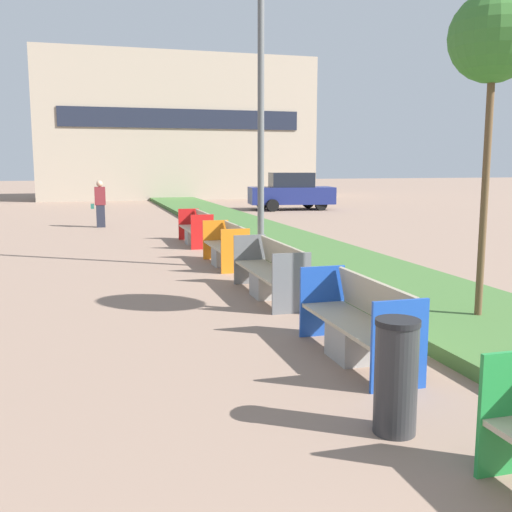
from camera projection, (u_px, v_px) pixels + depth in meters
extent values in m
cube|color=#426B33|center=(351.00, 270.00, 12.49)|extent=(2.80, 120.00, 0.18)
cube|color=tan|center=(177.00, 129.00, 40.29)|extent=(18.04, 5.36, 9.29)
cube|color=#1E2333|center=(183.00, 119.00, 37.62)|extent=(15.15, 0.08, 1.20)
cube|color=#9E9B96|center=(355.00, 342.00, 7.01)|extent=(0.52, 0.60, 0.42)
cube|color=#BCAD8E|center=(355.00, 323.00, 6.98)|extent=(0.58, 2.02, 0.05)
cube|color=#BCAD8E|center=(377.00, 300.00, 7.01)|extent=(0.14, 1.94, 0.48)
cube|color=blue|center=(399.00, 346.00, 5.99)|extent=(0.62, 0.04, 0.94)
cube|color=blue|center=(322.00, 301.00, 7.95)|extent=(0.62, 0.04, 0.94)
cube|color=#9E9B96|center=(268.00, 285.00, 10.33)|extent=(0.52, 0.60, 0.42)
cube|color=#BCAD8E|center=(268.00, 272.00, 10.29)|extent=(0.58, 2.40, 0.05)
cube|color=#BCAD8E|center=(283.00, 256.00, 10.33)|extent=(0.14, 2.30, 0.48)
cube|color=slate|center=(292.00, 283.00, 9.13)|extent=(0.62, 0.04, 0.94)
cube|color=slate|center=(250.00, 259.00, 11.45)|extent=(0.62, 0.04, 0.94)
cube|color=#9E9B96|center=(225.00, 256.00, 13.52)|extent=(0.52, 0.60, 0.42)
cube|color=#BCAD8E|center=(225.00, 246.00, 13.49)|extent=(0.58, 1.96, 0.05)
cube|color=#BCAD8E|center=(236.00, 234.00, 13.52)|extent=(0.14, 1.88, 0.48)
cube|color=orange|center=(235.00, 251.00, 12.53)|extent=(0.62, 0.04, 0.94)
cube|color=orange|center=(216.00, 240.00, 14.43)|extent=(0.62, 0.04, 0.94)
cube|color=#9E9B96|center=(195.00, 237.00, 17.17)|extent=(0.52, 0.60, 0.42)
cube|color=#BCAD8E|center=(195.00, 229.00, 17.13)|extent=(0.58, 2.19, 0.05)
cube|color=#BCAD8E|center=(204.00, 220.00, 17.17)|extent=(0.14, 2.11, 0.48)
cube|color=red|center=(202.00, 232.00, 16.07)|extent=(0.62, 0.04, 0.94)
cube|color=red|center=(189.00, 224.00, 18.19)|extent=(0.62, 0.04, 0.94)
cylinder|color=#2D2D30|center=(396.00, 379.00, 5.05)|extent=(0.36, 0.36, 0.94)
cylinder|color=black|center=(398.00, 322.00, 4.98)|extent=(0.38, 0.38, 0.05)
cylinder|color=#56595B|center=(261.00, 68.00, 12.45)|extent=(0.14, 0.14, 8.53)
cylinder|color=brown|center=(484.00, 199.00, 8.17)|extent=(0.10, 0.10, 3.60)
sphere|color=#38702D|center=(494.00, 37.00, 7.84)|extent=(1.19, 1.19, 1.19)
cube|color=#232633|center=(101.00, 216.00, 21.75)|extent=(0.30, 0.22, 0.81)
cube|color=maroon|center=(100.00, 196.00, 21.63)|extent=(0.38, 0.24, 0.66)
sphere|color=tan|center=(99.00, 184.00, 21.57)|extent=(0.22, 0.22, 0.22)
cube|color=#236051|center=(92.00, 206.00, 21.62)|extent=(0.12, 0.20, 0.18)
cube|color=navy|center=(291.00, 195.00, 30.08)|extent=(4.39, 2.29, 0.84)
cube|color=black|center=(291.00, 180.00, 29.96)|extent=(2.28, 1.81, 0.72)
cylinder|color=black|center=(321.00, 204.00, 29.63)|extent=(0.60, 0.20, 0.60)
cylinder|color=black|center=(308.00, 202.00, 31.34)|extent=(0.60, 0.20, 0.60)
cylinder|color=black|center=(273.00, 205.00, 28.95)|extent=(0.60, 0.20, 0.60)
cylinder|color=black|center=(262.00, 203.00, 30.66)|extent=(0.60, 0.20, 0.60)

